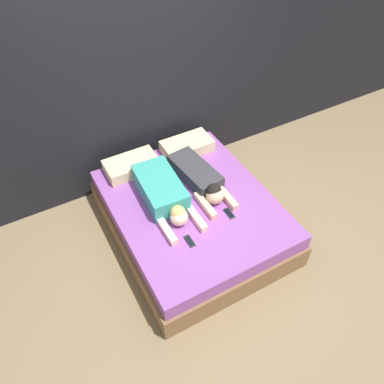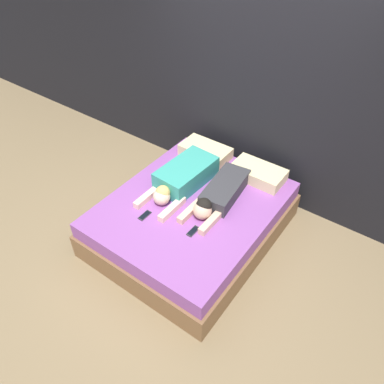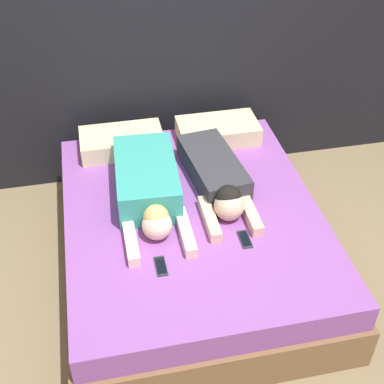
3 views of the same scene
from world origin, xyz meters
TOP-DOWN VIEW (x-y plane):
  - ground_plane at (0.00, 0.00)m, footprint 12.00×12.00m
  - wall_back at (0.00, 1.16)m, footprint 12.00×0.06m
  - bed at (0.00, 0.00)m, footprint 1.67×2.02m
  - pillow_head_left at (-0.36, 0.78)m, footprint 0.60×0.34m
  - pillow_head_right at (0.36, 0.78)m, footprint 0.60×0.34m
  - person_left at (-0.25, 0.17)m, footprint 0.43×1.03m
  - person_right at (0.21, 0.18)m, footprint 0.38×1.00m
  - cell_phone_left at (-0.27, -0.45)m, footprint 0.06×0.15m
  - cell_phone_right at (0.25, -0.33)m, footprint 0.06×0.15m

SIDE VIEW (x-z plane):
  - ground_plane at x=0.00m, z-range 0.00..0.00m
  - bed at x=0.00m, z-range 0.00..0.48m
  - cell_phone_left at x=-0.27m, z-range 0.48..0.49m
  - cell_phone_right at x=0.25m, z-range 0.48..0.49m
  - pillow_head_left at x=-0.36m, z-range 0.48..0.62m
  - pillow_head_right at x=0.36m, z-range 0.48..0.62m
  - person_right at x=0.21m, z-range 0.46..0.68m
  - person_left at x=-0.25m, z-range 0.48..0.71m
  - wall_back at x=0.00m, z-range 0.00..2.60m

